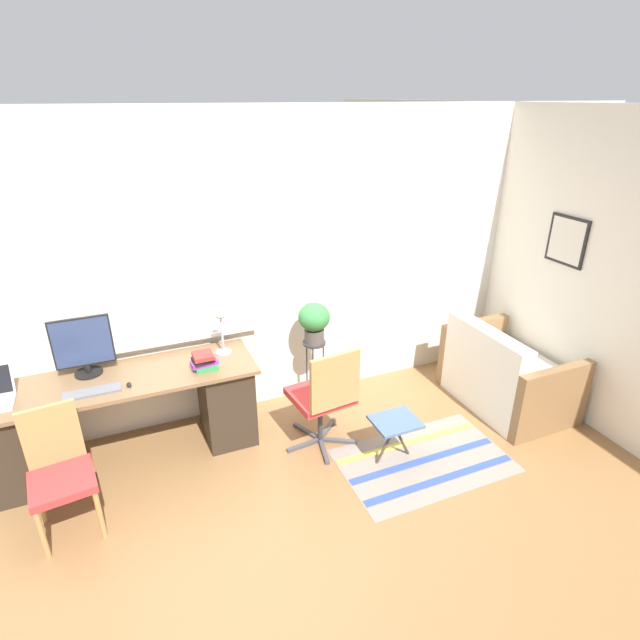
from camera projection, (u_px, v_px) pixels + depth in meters
name	position (u px, v px, depth m)	size (l,w,h in m)	color
ground_plane	(243.00, 452.00, 4.21)	(14.00, 14.00, 0.00)	olive
wall_back_with_window	(210.00, 275.00, 4.25)	(9.00, 0.12, 2.70)	white
wall_right_with_picture	(546.00, 257.00, 4.73)	(0.08, 9.00, 2.70)	white
desk	(124.00, 416.00, 4.00)	(2.12, 0.63, 0.75)	brown
monitor	(83.00, 346.00, 3.83)	(0.44, 0.21, 0.48)	black
keyboard	(92.00, 392.00, 3.67)	(0.40, 0.12, 0.02)	slate
mouse	(129.00, 385.00, 3.75)	(0.04, 0.06, 0.03)	black
desk_lamp	(221.00, 326.00, 4.15)	(0.13, 0.13, 0.39)	#ADADB2
book_stack	(204.00, 361.00, 3.96)	(0.22, 0.16, 0.14)	green
desk_chair_wooden	(60.00, 470.00, 3.33)	(0.45, 0.46, 0.89)	#B2844C
office_chair_swivel	(325.00, 396.00, 4.08)	(0.60, 0.61, 0.96)	#47474C
couch_loveseat	(504.00, 377.00, 4.77)	(0.78, 1.16, 0.84)	white
plant_stand	(314.00, 353.00, 4.63)	(0.21, 0.21, 0.68)	#333338
potted_plant	(314.00, 320.00, 4.49)	(0.29, 0.29, 0.38)	#514C47
floor_rug_striped	(424.00, 460.00, 4.11)	(1.38, 0.85, 0.01)	gray
folding_stool	(395.00, 424.00, 4.00)	(0.37, 0.31, 0.39)	slate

